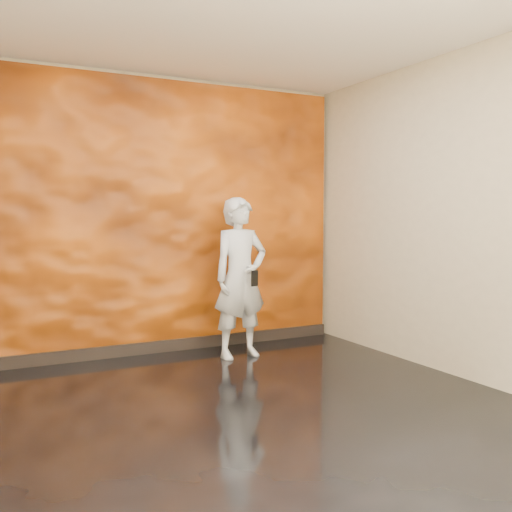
{
  "coord_description": "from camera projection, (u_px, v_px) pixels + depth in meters",
  "views": [
    {
      "loc": [
        -1.76,
        -3.64,
        1.39
      ],
      "look_at": [
        0.65,
        1.11,
        1.02
      ],
      "focal_mm": 40.0,
      "sensor_mm": 36.0,
      "label": 1
    }
  ],
  "objects": [
    {
      "name": "feature_wall",
      "position": [
        161.0,
        217.0,
        5.77
      ],
      "size": [
        3.9,
        0.06,
        2.75
      ],
      "primitive_type": "cube",
      "color": "#D95E0C",
      "rests_on": "ground"
    },
    {
      "name": "baseboard",
      "position": [
        163.0,
        346.0,
        5.83
      ],
      "size": [
        3.9,
        0.04,
        0.12
      ],
      "primitive_type": "cube",
      "color": "black",
      "rests_on": "ground"
    },
    {
      "name": "man",
      "position": [
        240.0,
        278.0,
        5.59
      ],
      "size": [
        0.6,
        0.42,
        1.57
      ],
      "primitive_type": "imported",
      "rotation": [
        0.0,
        0.0,
        0.09
      ],
      "color": "#999FA8",
      "rests_on": "ground"
    },
    {
      "name": "phone",
      "position": [
        255.0,
        278.0,
        5.4
      ],
      "size": [
        0.08,
        0.04,
        0.15
      ],
      "primitive_type": "cube",
      "rotation": [
        0.0,
        0.0,
        0.37
      ],
      "color": "black",
      "rests_on": "man"
    },
    {
      "name": "room",
      "position": [
        245.0,
        215.0,
        4.03
      ],
      "size": [
        4.02,
        4.02,
        2.81
      ],
      "color": "black",
      "rests_on": "ground"
    }
  ]
}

